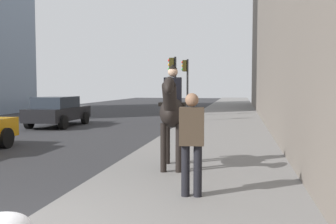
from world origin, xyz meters
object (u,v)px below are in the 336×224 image
object	(u,v)px
car_near_lane	(58,111)
pedestrian_greeting	(192,137)
traffic_light_far_curb	(186,78)
mounted_horse_near	(172,111)
traffic_light_near_curb	(173,79)

from	to	relation	value
car_near_lane	pedestrian_greeting	bearing A→B (deg)	-145.43
traffic_light_far_curb	mounted_horse_near	bearing A→B (deg)	-173.21
car_near_lane	traffic_light_near_curb	xyz separation A→B (m)	(2.39, -5.22, 1.57)
traffic_light_near_curb	traffic_light_far_curb	distance (m)	4.19
traffic_light_far_curb	car_near_lane	bearing A→B (deg)	141.15
car_near_lane	traffic_light_far_curb	world-z (taller)	traffic_light_far_curb
car_near_lane	traffic_light_far_curb	distance (m)	8.60
traffic_light_near_curb	traffic_light_far_curb	world-z (taller)	traffic_light_far_curb
traffic_light_near_curb	pedestrian_greeting	bearing A→B (deg)	-169.03
mounted_horse_near	traffic_light_near_curb	distance (m)	11.62
mounted_horse_near	car_near_lane	size ratio (longest dim) A/B	0.56
traffic_light_near_curb	mounted_horse_near	bearing A→B (deg)	-170.39
mounted_horse_near	pedestrian_greeting	distance (m)	2.22
mounted_horse_near	pedestrian_greeting	xyz separation A→B (m)	(-2.10, -0.69, -0.30)
traffic_light_near_curb	traffic_light_far_curb	bearing A→B (deg)	-1.05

